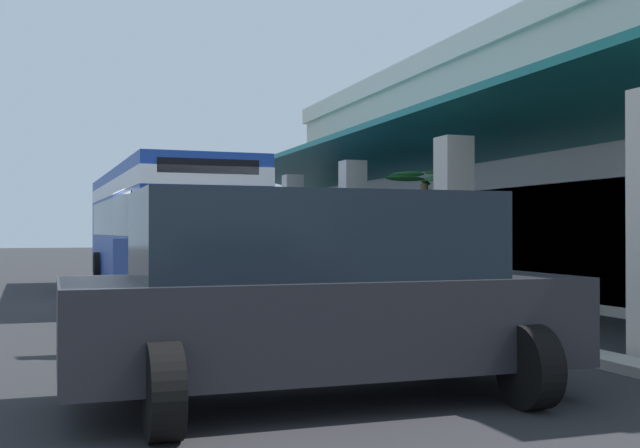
% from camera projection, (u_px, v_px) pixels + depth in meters
% --- Properties ---
extents(ground, '(120.00, 120.00, 0.00)m').
position_uv_depth(ground, '(448.00, 293.00, 19.97)').
color(ground, '#262628').
extents(curb_strip, '(30.83, 0.50, 0.12)m').
position_uv_depth(curb_strip, '(327.00, 294.00, 18.86)').
color(curb_strip, '#9E998E').
rests_on(curb_strip, ground).
extents(transit_bus, '(11.29, 3.07, 3.34)m').
position_uv_depth(transit_bus, '(161.00, 221.00, 19.71)').
color(transit_bus, '#193D9E').
rests_on(transit_bus, ground).
extents(parked_suv_charcoal, '(2.73, 4.81, 1.97)m').
position_uv_depth(parked_suv_charcoal, '(320.00, 293.00, 7.38)').
color(parked_suv_charcoal, '#232328').
rests_on(parked_suv_charcoal, ground).
extents(pedestrian, '(0.47, 0.58, 1.74)m').
position_uv_depth(pedestrian, '(137.00, 278.00, 10.13)').
color(pedestrian, '#38383D').
rests_on(pedestrian, ground).
extents(potted_palm, '(2.00, 1.90, 2.92)m').
position_uv_depth(potted_palm, '(425.00, 273.00, 16.20)').
color(potted_palm, '#4C4742').
rests_on(potted_palm, ground).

